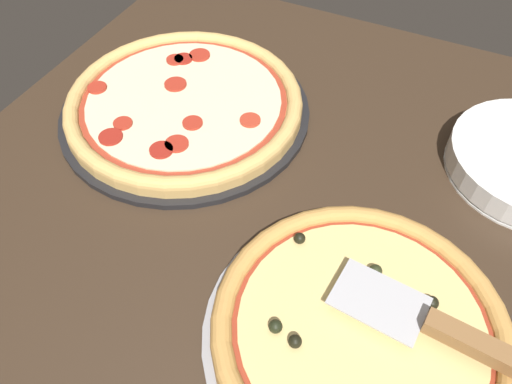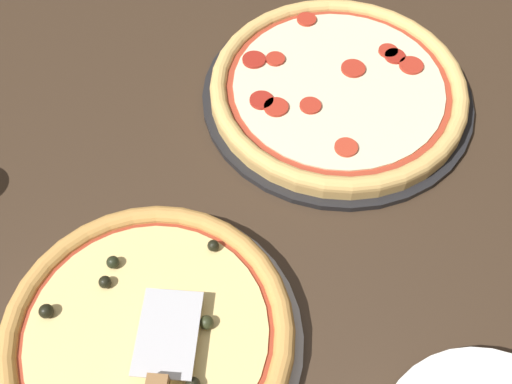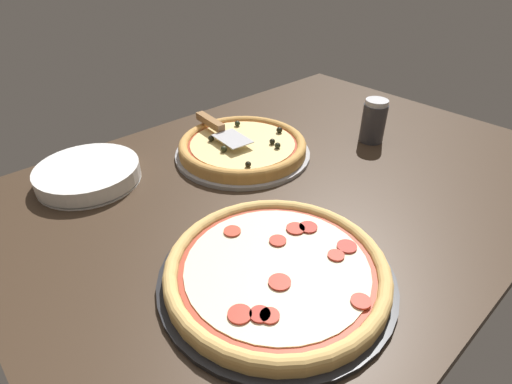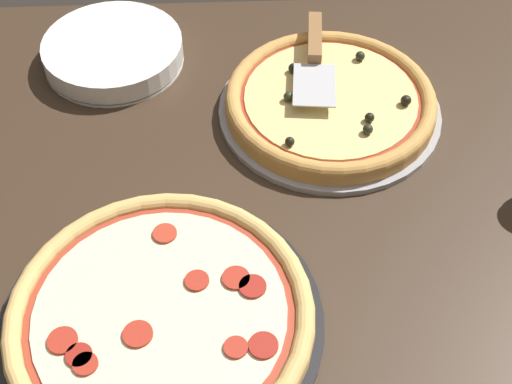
% 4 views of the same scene
% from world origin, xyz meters
% --- Properties ---
extents(ground_plane, '(1.34, 0.97, 0.04)m').
position_xyz_m(ground_plane, '(0.00, 0.00, -0.02)').
color(ground_plane, '#38281C').
extents(pizza_pan_front, '(0.36, 0.36, 0.01)m').
position_xyz_m(pizza_pan_front, '(0.02, -0.17, 0.01)').
color(pizza_pan_front, '#939399').
rests_on(pizza_pan_front, ground_plane).
extents(pizza_front, '(0.33, 0.33, 0.04)m').
position_xyz_m(pizza_front, '(0.02, -0.17, 0.03)').
color(pizza_front, '#C68E47').
rests_on(pizza_front, pizza_pan_front).
extents(pizza_pan_back, '(0.41, 0.41, 0.01)m').
position_xyz_m(pizza_pan_back, '(0.27, 0.21, 0.01)').
color(pizza_pan_back, black).
rests_on(pizza_pan_back, ground_plane).
extents(pizza_back, '(0.38, 0.38, 0.03)m').
position_xyz_m(pizza_back, '(0.27, 0.21, 0.02)').
color(pizza_back, '#DBAD60').
rests_on(pizza_back, pizza_pan_back).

